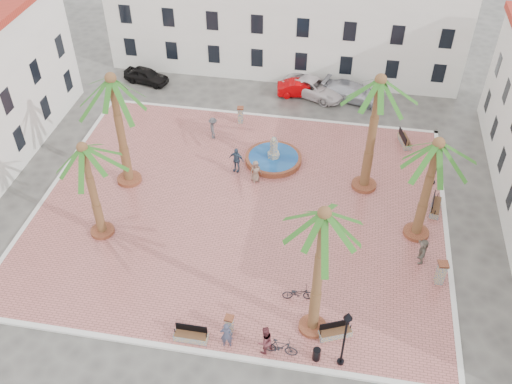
% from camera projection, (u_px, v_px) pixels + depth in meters
% --- Properties ---
extents(ground, '(120.00, 120.00, 0.00)m').
position_uv_depth(ground, '(241.00, 209.00, 37.13)').
color(ground, '#56544F').
rests_on(ground, ground).
extents(plaza, '(26.00, 22.00, 0.15)m').
position_uv_depth(plaza, '(241.00, 208.00, 37.09)').
color(plaza, '#B4615B').
rests_on(plaza, ground).
extents(kerb_n, '(26.30, 0.30, 0.16)m').
position_uv_depth(kerb_n, '(268.00, 116.00, 45.29)').
color(kerb_n, silver).
rests_on(kerb_n, ground).
extents(kerb_s, '(26.30, 0.30, 0.16)m').
position_uv_depth(kerb_s, '(198.00, 352.00, 28.88)').
color(kerb_s, silver).
rests_on(kerb_s, ground).
extents(kerb_e, '(0.30, 22.30, 0.16)m').
position_uv_depth(kerb_e, '(446.00, 233.00, 35.34)').
color(kerb_e, silver).
rests_on(kerb_e, ground).
extents(kerb_w, '(0.30, 22.30, 0.16)m').
position_uv_depth(kerb_w, '(54.00, 185.00, 38.82)').
color(kerb_w, silver).
rests_on(kerb_w, ground).
extents(building_north, '(30.40, 7.40, 9.50)m').
position_uv_depth(building_north, '(286.00, 13.00, 48.94)').
color(building_north, white).
rests_on(building_north, ground).
extents(fountain, '(4.02, 4.02, 2.08)m').
position_uv_depth(fountain, '(273.00, 158.00, 40.57)').
color(fountain, brown).
rests_on(fountain, plaza).
extents(palm_nw, '(5.36, 5.36, 8.28)m').
position_uv_depth(palm_nw, '(113.00, 91.00, 34.52)').
color(palm_nw, brown).
rests_on(palm_nw, plaza).
extents(palm_sw, '(4.71, 4.71, 6.81)m').
position_uv_depth(palm_sw, '(85.00, 159.00, 31.56)').
color(palm_sw, brown).
rests_on(palm_sw, plaza).
extents(palm_s, '(4.75, 4.75, 8.53)m').
position_uv_depth(palm_s, '(323.00, 227.00, 25.11)').
color(palm_s, brown).
rests_on(palm_s, plaza).
extents(palm_e, '(5.11, 5.11, 7.23)m').
position_uv_depth(palm_e, '(436.00, 155.00, 31.24)').
color(palm_e, brown).
rests_on(palm_e, plaza).
extents(palm_ne, '(5.42, 5.42, 8.53)m').
position_uv_depth(palm_ne, '(379.00, 93.00, 33.92)').
color(palm_ne, brown).
rests_on(palm_ne, plaza).
extents(bench_s, '(1.76, 0.55, 0.93)m').
position_uv_depth(bench_s, '(191.00, 336.00, 29.19)').
color(bench_s, gray).
rests_on(bench_s, plaza).
extents(bench_se, '(1.79, 1.16, 0.91)m').
position_uv_depth(bench_se, '(335.00, 333.00, 29.36)').
color(bench_se, gray).
rests_on(bench_se, plaza).
extents(bench_e, '(0.86, 1.93, 0.98)m').
position_uv_depth(bench_e, '(435.00, 207.00, 36.64)').
color(bench_e, gray).
rests_on(bench_e, plaza).
extents(bench_ne, '(1.04, 1.91, 0.96)m').
position_uv_depth(bench_ne, '(404.00, 141.00, 42.20)').
color(bench_ne, gray).
rests_on(bench_ne, plaza).
extents(lamppost_s, '(0.43, 0.43, 4.00)m').
position_uv_depth(lamppost_s, '(346.00, 330.00, 26.56)').
color(lamppost_s, black).
rests_on(lamppost_s, plaza).
extents(lamppost_e, '(0.40, 0.40, 3.71)m').
position_uv_depth(lamppost_e, '(440.00, 153.00, 37.26)').
color(lamppost_e, black).
rests_on(lamppost_e, plaza).
extents(bollard_se, '(0.49, 0.49, 1.26)m').
position_uv_depth(bollard_se, '(229.00, 325.00, 29.25)').
color(bollard_se, gray).
rests_on(bollard_se, plaza).
extents(bollard_n, '(0.55, 0.55, 1.37)m').
position_uv_depth(bollard_n, '(241.00, 115.00, 44.03)').
color(bollard_n, gray).
rests_on(bollard_n, plaza).
extents(bollard_e, '(0.62, 0.62, 1.57)m').
position_uv_depth(bollard_e, '(441.00, 273.00, 31.72)').
color(bollard_e, gray).
rests_on(bollard_e, plaza).
extents(litter_bin, '(0.39, 0.39, 0.77)m').
position_uv_depth(litter_bin, '(316.00, 354.00, 28.24)').
color(litter_bin, black).
rests_on(litter_bin, plaza).
extents(cyclist_a, '(0.70, 0.52, 1.74)m').
position_uv_depth(cyclist_a, '(226.00, 335.00, 28.53)').
color(cyclist_a, '#36384D').
rests_on(cyclist_a, plaza).
extents(bicycle_a, '(1.80, 0.88, 0.91)m').
position_uv_depth(bicycle_a, '(298.00, 293.00, 31.07)').
color(bicycle_a, black).
rests_on(bicycle_a, plaza).
extents(cyclist_b, '(1.11, 1.10, 1.81)m').
position_uv_depth(cyclist_b, '(265.00, 340.00, 28.25)').
color(cyclist_b, '#5E272E').
rests_on(cyclist_b, plaza).
extents(bicycle_b, '(1.81, 0.61, 1.07)m').
position_uv_depth(bicycle_b, '(281.00, 347.00, 28.38)').
color(bicycle_b, black).
rests_on(bicycle_b, plaza).
extents(pedestrian_fountain_a, '(0.96, 0.87, 1.64)m').
position_uv_depth(pedestrian_fountain_a, '(256.00, 171.00, 38.55)').
color(pedestrian_fountain_a, '#7B6151').
rests_on(pedestrian_fountain_a, plaza).
extents(pedestrian_fountain_b, '(1.19, 0.72, 1.89)m').
position_uv_depth(pedestrian_fountain_b, '(236.00, 160.00, 39.32)').
color(pedestrian_fountain_b, '#32455B').
rests_on(pedestrian_fountain_b, plaza).
extents(pedestrian_north, '(0.96, 1.27, 1.74)m').
position_uv_depth(pedestrian_north, '(213.00, 128.00, 42.38)').
color(pedestrian_north, '#4A494E').
rests_on(pedestrian_north, plaza).
extents(pedestrian_east, '(0.53, 1.58, 1.69)m').
position_uv_depth(pedestrian_east, '(423.00, 251.00, 32.93)').
color(pedestrian_east, '#6C6255').
rests_on(pedestrian_east, plaza).
extents(car_black, '(4.20, 2.42, 1.34)m').
position_uv_depth(car_black, '(146.00, 76.00, 49.03)').
color(car_black, black).
rests_on(car_black, ground).
extents(car_red, '(4.17, 2.05, 1.31)m').
position_uv_depth(car_red, '(301.00, 88.00, 47.45)').
color(car_red, '#BA0004').
rests_on(car_red, ground).
extents(car_silver, '(5.36, 3.32, 1.45)m').
position_uv_depth(car_silver, '(352.00, 92.00, 46.86)').
color(car_silver, silver).
rests_on(car_silver, ground).
extents(car_white, '(5.87, 4.37, 1.48)m').
position_uv_depth(car_white, '(314.00, 87.00, 47.38)').
color(car_white, silver).
rests_on(car_white, ground).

